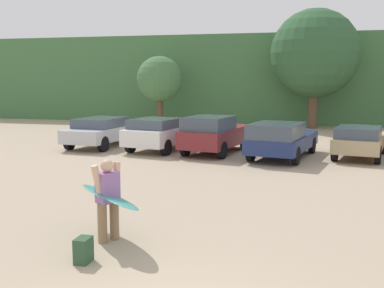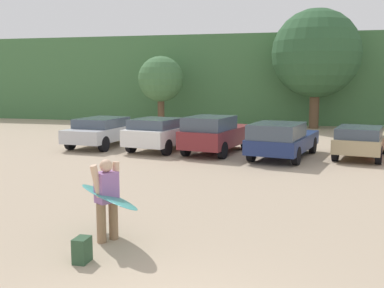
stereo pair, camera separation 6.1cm
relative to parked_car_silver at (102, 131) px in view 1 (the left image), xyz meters
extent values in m
cube|color=#427042|center=(7.69, 18.58, 2.41)|extent=(108.00, 12.00, 6.34)
cylinder|color=brown|center=(-0.31, 9.99, 0.18)|extent=(0.46, 0.46, 1.88)
sphere|color=#427042|center=(-0.31, 9.99, 2.43)|extent=(3.08, 3.08, 3.08)
cylinder|color=brown|center=(9.81, 10.89, 0.45)|extent=(0.62, 0.62, 2.42)
sphere|color=#2D5633|center=(9.81, 10.89, 4.05)|extent=(5.63, 5.63, 5.63)
cube|color=silver|center=(0.00, 0.03, -0.11)|extent=(2.33, 4.49, 0.60)
cube|color=#3F4C5B|center=(-0.01, -0.08, 0.40)|extent=(2.00, 2.61, 0.43)
cylinder|color=black|center=(-0.73, 1.53, -0.41)|extent=(0.28, 0.71, 0.70)
cylinder|color=black|center=(1.00, 1.36, -0.41)|extent=(0.28, 0.71, 0.70)
cylinder|color=black|center=(-1.00, -1.31, -0.41)|extent=(0.28, 0.71, 0.70)
cylinder|color=black|center=(0.73, -1.48, -0.41)|extent=(0.28, 0.71, 0.70)
cube|color=white|center=(3.12, -0.18, -0.06)|extent=(2.72, 4.59, 0.71)
cube|color=#3F4C5B|center=(2.98, -0.93, 0.50)|extent=(2.15, 2.37, 0.42)
cylinder|color=black|center=(2.53, 1.38, -0.42)|extent=(0.35, 0.72, 0.69)
cylinder|color=black|center=(4.25, 1.05, -0.42)|extent=(0.35, 0.72, 0.69)
cylinder|color=black|center=(2.00, -1.41, -0.42)|extent=(0.35, 0.72, 0.69)
cylinder|color=black|center=(3.71, -1.74, -0.42)|extent=(0.35, 0.72, 0.69)
cube|color=maroon|center=(5.62, -0.48, -0.04)|extent=(2.63, 4.55, 0.74)
cube|color=#3F4C5B|center=(5.46, -1.31, 0.61)|extent=(2.08, 2.47, 0.56)
cylinder|color=black|center=(5.09, 1.06, -0.41)|extent=(0.35, 0.74, 0.71)
cylinder|color=black|center=(6.71, 0.74, -0.41)|extent=(0.35, 0.74, 0.71)
cylinder|color=black|center=(4.54, -1.70, -0.41)|extent=(0.35, 0.74, 0.71)
cylinder|color=black|center=(6.15, -2.02, -0.41)|extent=(0.35, 0.74, 0.71)
cube|color=navy|center=(8.52, -1.00, -0.12)|extent=(2.84, 4.95, 0.57)
cube|color=#3F4C5B|center=(8.29, -2.10, 0.45)|extent=(2.22, 2.66, 0.58)
cylinder|color=black|center=(7.96, 0.68, -0.41)|extent=(0.36, 0.74, 0.71)
cylinder|color=black|center=(9.68, 0.33, -0.41)|extent=(0.36, 0.74, 0.71)
cylinder|color=black|center=(7.35, -2.33, -0.41)|extent=(0.36, 0.74, 0.71)
cylinder|color=black|center=(9.07, -2.68, -0.41)|extent=(0.36, 0.74, 0.71)
cube|color=tan|center=(11.57, -0.27, -0.13)|extent=(2.51, 4.24, 0.56)
cube|color=#3F4C5B|center=(11.42, -0.98, 0.36)|extent=(2.02, 2.46, 0.42)
cylinder|color=black|center=(11.05, 1.17, -0.41)|extent=(0.36, 0.73, 0.70)
cylinder|color=black|center=(12.60, 0.86, -0.41)|extent=(0.36, 0.73, 0.70)
cylinder|color=black|center=(10.53, -1.39, -0.41)|extent=(0.36, 0.73, 0.70)
cylinder|color=black|center=(12.08, -1.71, -0.41)|extent=(0.36, 0.73, 0.70)
cylinder|color=#8C6B4C|center=(5.57, -12.05, -0.37)|extent=(0.19, 0.19, 0.79)
cylinder|color=#8C6B4C|center=(5.72, -11.81, -0.37)|extent=(0.19, 0.19, 0.79)
cube|color=#9966A5|center=(5.64, -11.93, 0.33)|extent=(0.47, 0.50, 0.61)
sphere|color=#D8AD8C|center=(5.64, -11.93, 0.76)|extent=(0.25, 0.25, 0.25)
cylinder|color=#D8AD8C|center=(5.52, -12.12, 0.49)|extent=(0.25, 0.30, 0.65)
cylinder|color=#D8AD8C|center=(5.76, -11.74, 0.49)|extent=(0.20, 0.21, 0.64)
ellipsoid|color=teal|center=(5.63, -11.87, 0.13)|extent=(2.17, 2.08, 0.27)
cube|color=#2D4C33|center=(5.67, -13.06, -0.54)|extent=(0.24, 0.34, 0.45)
camera|label=1|loc=(9.38, -20.14, 2.45)|focal=43.28mm
camera|label=2|loc=(9.44, -20.12, 2.45)|focal=43.28mm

